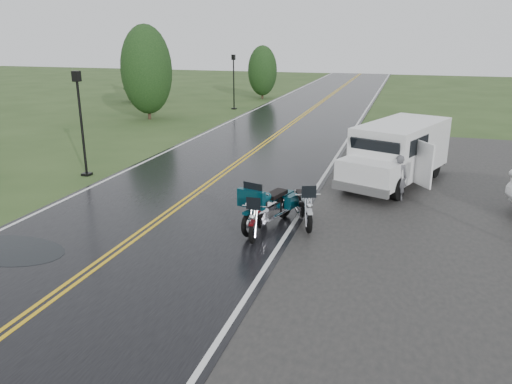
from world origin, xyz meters
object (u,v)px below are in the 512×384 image
person_at_van (398,178)px  lamp_post_far_left (234,82)px  motorcycle_red (253,224)px  motorcycle_teal (250,213)px  van_white (350,160)px  motorcycle_silver (309,213)px  lamp_post_near_left (82,124)px

person_at_van → lamp_post_far_left: 21.59m
motorcycle_red → person_at_van: 5.89m
motorcycle_teal → van_white: size_ratio=0.44×
motorcycle_red → lamp_post_far_left: 24.34m
lamp_post_far_left → person_at_van: bearing=-56.5°
motorcycle_teal → van_white: van_white is taller
motorcycle_silver → lamp_post_far_left: bearing=93.3°
lamp_post_near_left → person_at_van: bearing=1.6°
van_white → motorcycle_teal: bearing=-90.5°
motorcycle_red → motorcycle_teal: 0.45m
van_white → lamp_post_near_left: lamp_post_near_left is taller
motorcycle_silver → person_at_van: person_at_van is taller
motorcycle_red → motorcycle_silver: (1.23, 1.10, 0.05)m
person_at_van → lamp_post_far_left: bearing=-61.6°
motorcycle_red → lamp_post_far_left: lamp_post_far_left is taller
motorcycle_teal → person_at_van: person_at_van is taller
motorcycle_silver → person_at_van: (2.17, 3.70, 0.11)m
person_at_van → lamp_post_far_left: (-11.91, 17.97, 1.17)m
motorcycle_teal → motorcycle_silver: 1.60m
motorcycle_silver → person_at_van: size_ratio=1.44×
lamp_post_far_left → van_white: bearing=-59.3°
van_white → person_at_van: size_ratio=3.77×
motorcycle_red → motorcycle_teal: size_ratio=0.81×
person_at_van → lamp_post_far_left: lamp_post_far_left is taller
lamp_post_far_left → lamp_post_near_left: bearing=-88.6°
lamp_post_far_left → motorcycle_teal: bearing=-69.6°
lamp_post_near_left → lamp_post_far_left: bearing=91.4°
motorcycle_red → motorcycle_silver: size_ratio=0.92×
lamp_post_near_left → lamp_post_far_left: 18.29m
lamp_post_near_left → lamp_post_far_left: (-0.43, 18.29, -0.05)m
motorcycle_teal → lamp_post_near_left: size_ratio=0.63×
motorcycle_silver → lamp_post_far_left: size_ratio=0.56×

